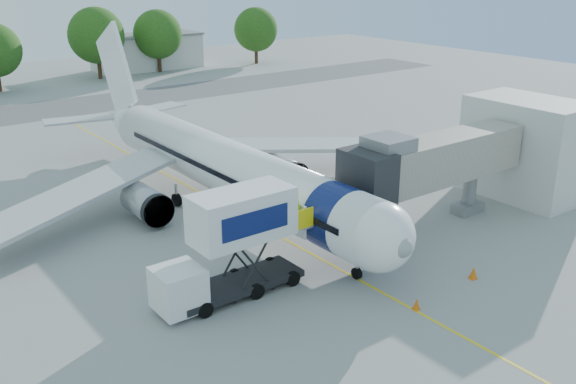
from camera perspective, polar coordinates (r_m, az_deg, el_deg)
ground at (r=41.68m, az=-2.81°, el=-2.84°), size 160.00×160.00×0.00m
guidance_line at (r=41.68m, az=-2.81°, el=-2.84°), size 0.15×70.00×0.01m
taxiway_strip at (r=78.58m, az=-20.55°, el=6.87°), size 120.00×10.00×0.01m
aircraft at (r=43.93m, az=-5.92°, el=2.38°), size 34.17×37.73×11.35m
jet_bridge at (r=40.34m, az=12.26°, el=2.49°), size 13.90×3.20×6.60m
terminal_stub at (r=48.77m, az=20.36°, el=3.68°), size 5.00×8.00×7.00m
catering_hiloader at (r=32.07m, az=-5.05°, el=-4.79°), size 8.50×2.44×5.50m
ground_tug at (r=31.78m, az=19.59°, el=-10.16°), size 4.20×2.68×1.56m
safety_cone_a at (r=36.03m, az=16.16°, el=-6.92°), size 0.44×0.44×0.70m
safety_cone_b at (r=32.44m, az=11.35°, el=-9.75°), size 0.37×0.37×0.60m
outbuilding_right at (r=104.31m, az=-12.41°, el=12.12°), size 16.40×7.40×5.30m
tree_e at (r=96.47m, az=-16.67°, el=13.19°), size 7.84×7.84×10.00m
tree_f at (r=100.45m, az=-11.52°, el=13.58°), size 7.23×7.23×9.22m
tree_g at (r=107.00m, az=-2.88°, el=14.23°), size 7.03×7.03×8.96m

